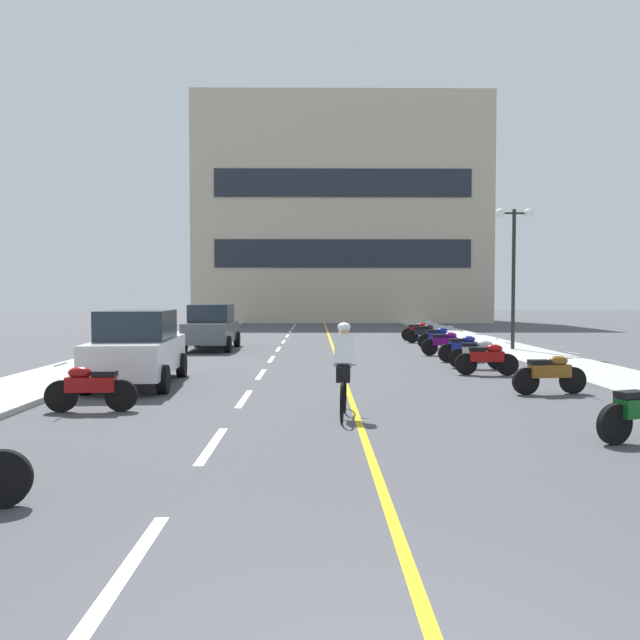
# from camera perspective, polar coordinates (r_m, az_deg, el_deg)

# --- Properties ---
(ground_plane) EXTENTS (140.00, 140.00, 0.00)m
(ground_plane) POSITION_cam_1_polar(r_m,az_deg,el_deg) (23.90, 0.74, -2.94)
(ground_plane) COLOR #47474C
(curb_left) EXTENTS (2.40, 72.00, 0.12)m
(curb_left) POSITION_cam_1_polar(r_m,az_deg,el_deg) (27.70, -14.47, -2.17)
(curb_left) COLOR #A8A8A3
(curb_left) RESTS_ON ground
(curb_right) EXTENTS (2.40, 72.00, 0.12)m
(curb_right) POSITION_cam_1_polar(r_m,az_deg,el_deg) (27.96, 15.54, -2.14)
(curb_right) COLOR #A8A8A3
(curb_right) RESTS_ON ground
(lane_dash_0) EXTENTS (0.14, 2.20, 0.01)m
(lane_dash_0) POSITION_cam_1_polar(r_m,az_deg,el_deg) (5.48, -17.52, -21.20)
(lane_dash_0) COLOR silver
(lane_dash_0) RESTS_ON ground
(lane_dash_1) EXTENTS (0.14, 2.20, 0.01)m
(lane_dash_1) POSITION_cam_1_polar(r_m,az_deg,el_deg) (9.19, -10.04, -11.43)
(lane_dash_1) COLOR silver
(lane_dash_1) RESTS_ON ground
(lane_dash_2) EXTENTS (0.14, 2.20, 0.01)m
(lane_dash_2) POSITION_cam_1_polar(r_m,az_deg,el_deg) (13.07, -7.10, -7.30)
(lane_dash_2) COLOR silver
(lane_dash_2) RESTS_ON ground
(lane_dash_3) EXTENTS (0.14, 2.20, 0.01)m
(lane_dash_3) POSITION_cam_1_polar(r_m,az_deg,el_deg) (17.00, -5.54, -5.07)
(lane_dash_3) COLOR silver
(lane_dash_3) RESTS_ON ground
(lane_dash_4) EXTENTS (0.14, 2.20, 0.01)m
(lane_dash_4) POSITION_cam_1_polar(r_m,az_deg,el_deg) (20.96, -4.57, -3.67)
(lane_dash_4) COLOR silver
(lane_dash_4) RESTS_ON ground
(lane_dash_5) EXTENTS (0.14, 2.20, 0.01)m
(lane_dash_5) POSITION_cam_1_polar(r_m,az_deg,el_deg) (24.94, -3.91, -2.72)
(lane_dash_5) COLOR silver
(lane_dash_5) RESTS_ON ground
(lane_dash_6) EXTENTS (0.14, 2.20, 0.01)m
(lane_dash_6) POSITION_cam_1_polar(r_m,az_deg,el_deg) (28.92, -3.44, -2.03)
(lane_dash_6) COLOR silver
(lane_dash_6) RESTS_ON ground
(lane_dash_7) EXTENTS (0.14, 2.20, 0.01)m
(lane_dash_7) POSITION_cam_1_polar(r_m,az_deg,el_deg) (32.90, -3.07, -1.50)
(lane_dash_7) COLOR silver
(lane_dash_7) RESTS_ON ground
(lane_dash_8) EXTENTS (0.14, 2.20, 0.01)m
(lane_dash_8) POSITION_cam_1_polar(r_m,az_deg,el_deg) (36.89, -2.79, -1.09)
(lane_dash_8) COLOR silver
(lane_dash_8) RESTS_ON ground
(lane_dash_9) EXTENTS (0.14, 2.20, 0.01)m
(lane_dash_9) POSITION_cam_1_polar(r_m,az_deg,el_deg) (40.88, -2.56, -0.76)
(lane_dash_9) COLOR silver
(lane_dash_9) RESTS_ON ground
(lane_dash_10) EXTENTS (0.14, 2.20, 0.01)m
(lane_dash_10) POSITION_cam_1_polar(r_m,az_deg,el_deg) (44.88, -2.38, -0.49)
(lane_dash_10) COLOR silver
(lane_dash_10) RESTS_ON ground
(lane_dash_11) EXTENTS (0.14, 2.20, 0.01)m
(lane_dash_11) POSITION_cam_1_polar(r_m,az_deg,el_deg) (48.87, -2.22, -0.26)
(lane_dash_11) COLOR silver
(lane_dash_11) RESTS_ON ground
(centre_line_yellow) EXTENTS (0.12, 66.00, 0.01)m
(centre_line_yellow) POSITION_cam_1_polar(r_m,az_deg,el_deg) (26.90, 1.14, -2.35)
(centre_line_yellow) COLOR gold
(centre_line_yellow) RESTS_ON ground
(office_building) EXTENTS (23.87, 9.66, 18.27)m
(office_building) POSITION_cam_1_polar(r_m,az_deg,el_deg) (53.07, 1.91, 9.82)
(office_building) COLOR #BCAD93
(office_building) RESTS_ON ground
(street_lamp_mid) EXTENTS (1.46, 0.36, 5.40)m
(street_lamp_mid) POSITION_cam_1_polar(r_m,az_deg,el_deg) (24.70, 17.67, 6.51)
(street_lamp_mid) COLOR black
(street_lamp_mid) RESTS_ON curb_right
(parked_car_near) EXTENTS (2.17, 4.31, 1.82)m
(parked_car_near) POSITION_cam_1_polar(r_m,az_deg,el_deg) (15.49, -16.68, -2.48)
(parked_car_near) COLOR black
(parked_car_near) RESTS_ON ground
(parked_car_mid) EXTENTS (1.94, 4.21, 1.82)m
(parked_car_mid) POSITION_cam_1_polar(r_m,az_deg,el_deg) (25.03, -10.09, -0.63)
(parked_car_mid) COLOR black
(parked_car_mid) RESTS_ON ground
(motorcycle_2) EXTENTS (1.70, 0.60, 0.92)m
(motorcycle_2) POSITION_cam_1_polar(r_m,az_deg,el_deg) (12.23, -20.67, -5.86)
(motorcycle_2) COLOR black
(motorcycle_2) RESTS_ON ground
(motorcycle_3) EXTENTS (1.70, 0.60, 0.92)m
(motorcycle_3) POSITION_cam_1_polar(r_m,az_deg,el_deg) (14.39, 20.71, -4.66)
(motorcycle_3) COLOR black
(motorcycle_3) RESTS_ON ground
(motorcycle_4) EXTENTS (1.70, 0.60, 0.92)m
(motorcycle_4) POSITION_cam_1_polar(r_m,az_deg,el_deg) (17.27, 15.35, -3.45)
(motorcycle_4) COLOR black
(motorcycle_4) RESTS_ON ground
(motorcycle_5) EXTENTS (1.68, 0.64, 0.92)m
(motorcycle_5) POSITION_cam_1_polar(r_m,az_deg,el_deg) (18.72, 14.57, -3.01)
(motorcycle_5) COLOR black
(motorcycle_5) RESTS_ON ground
(motorcycle_6) EXTENTS (1.69, 0.60, 0.92)m
(motorcycle_6) POSITION_cam_1_polar(r_m,az_deg,el_deg) (20.58, 13.26, -2.52)
(motorcycle_6) COLOR black
(motorcycle_6) RESTS_ON ground
(motorcycle_7) EXTENTS (1.70, 0.60, 0.92)m
(motorcycle_7) POSITION_cam_1_polar(r_m,az_deg,el_deg) (22.55, 11.63, -2.09)
(motorcycle_7) COLOR black
(motorcycle_7) RESTS_ON ground
(motorcycle_8) EXTENTS (1.70, 0.60, 0.92)m
(motorcycle_8) POSITION_cam_1_polar(r_m,az_deg,el_deg) (25.66, 10.97, -1.56)
(motorcycle_8) COLOR black
(motorcycle_8) RESTS_ON ground
(motorcycle_9) EXTENTS (1.70, 0.60, 0.92)m
(motorcycle_9) POSITION_cam_1_polar(r_m,az_deg,el_deg) (28.35, 9.75, -1.19)
(motorcycle_9) COLOR black
(motorcycle_9) RESTS_ON ground
(motorcycle_10) EXTENTS (1.69, 0.62, 0.92)m
(motorcycle_10) POSITION_cam_1_polar(r_m,az_deg,el_deg) (30.03, 9.19, -0.99)
(motorcycle_10) COLOR black
(motorcycle_10) RESTS_ON ground
(cyclist_rider) EXTENTS (0.43, 1.77, 1.71)m
(cyclist_rider) POSITION_cam_1_polar(r_m,az_deg,el_deg) (10.98, 2.21, -4.45)
(cyclist_rider) COLOR black
(cyclist_rider) RESTS_ON ground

